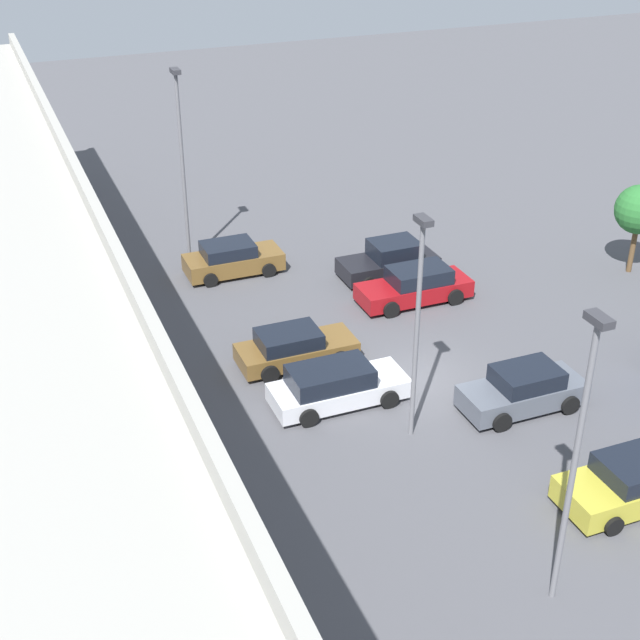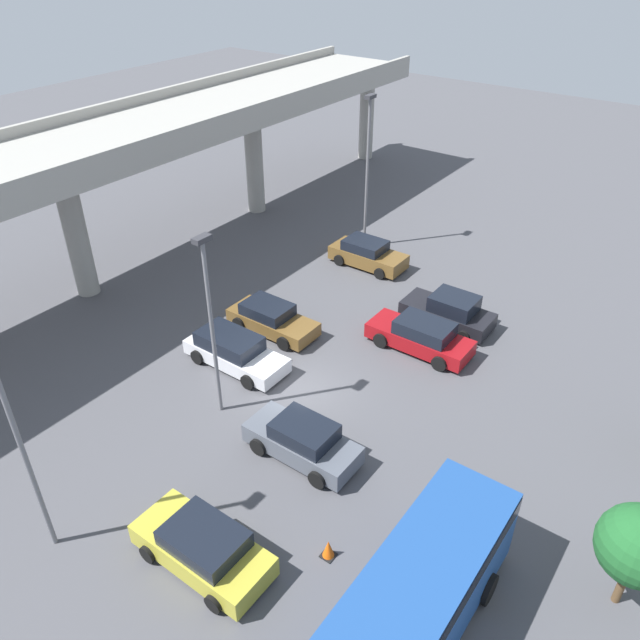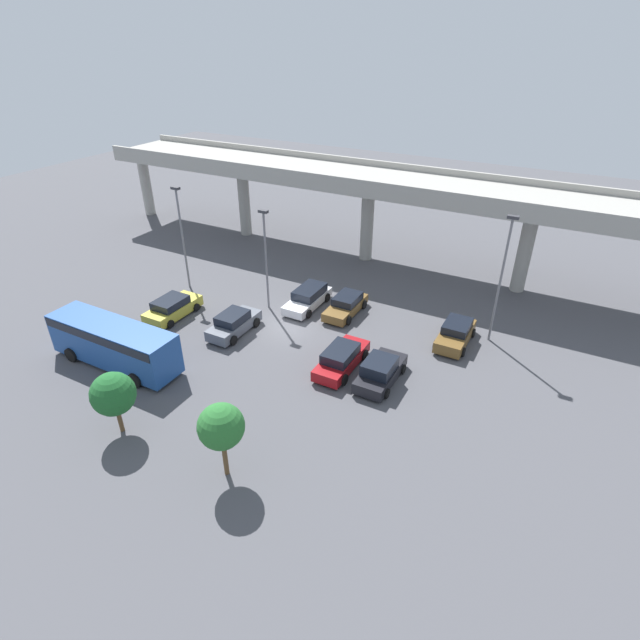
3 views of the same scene
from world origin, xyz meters
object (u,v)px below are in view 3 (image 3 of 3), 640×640
(parked_car_6, at_px, (456,333))
(lamp_post_by_overpass, at_px, (182,231))
(parked_car_1, at_px, (234,323))
(tree_front_centre, at_px, (221,427))
(tree_front_left, at_px, (113,394))
(parked_car_4, at_px, (341,358))
(parked_car_2, at_px, (308,298))
(traffic_cone, at_px, (170,339))
(lamp_post_near_aisle, at_px, (266,252))
(lamp_post_mid_lot, at_px, (502,272))
(parked_car_0, at_px, (173,308))
(parked_car_3, at_px, (346,305))
(parked_car_5, at_px, (380,371))
(shuttle_bus, at_px, (113,341))

(parked_car_6, height_order, lamp_post_by_overpass, lamp_post_by_overpass)
(parked_car_1, relative_size, tree_front_centre, 1.06)
(parked_car_6, distance_m, tree_front_left, 21.87)
(parked_car_4, bearing_deg, tree_front_left, 143.98)
(parked_car_4, distance_m, parked_car_6, 8.49)
(parked_car_2, height_order, traffic_cone, parked_car_2)
(lamp_post_near_aisle, bearing_deg, lamp_post_mid_lot, 11.90)
(lamp_post_by_overpass, bearing_deg, parked_car_0, -62.38)
(parked_car_3, bearing_deg, lamp_post_near_aisle, -70.38)
(parked_car_3, bearing_deg, parked_car_5, 39.79)
(parked_car_3, bearing_deg, parked_car_2, -82.59)
(parked_car_6, bearing_deg, tree_front_left, -37.87)
(parked_car_2, distance_m, parked_car_6, 11.47)
(tree_front_left, bearing_deg, shuttle_bus, 139.35)
(parked_car_4, relative_size, shuttle_bus, 0.53)
(parked_car_2, height_order, tree_front_left, tree_front_left)
(parked_car_5, bearing_deg, parked_car_3, 39.79)
(shuttle_bus, distance_m, tree_front_centre, 12.63)
(parked_car_2, distance_m, parked_car_5, 10.65)
(shuttle_bus, bearing_deg, parked_car_0, -79.74)
(parked_car_5, height_order, parked_car_6, parked_car_5)
(parked_car_2, height_order, parked_car_3, parked_car_2)
(parked_car_6, height_order, shuttle_bus, shuttle_bus)
(parked_car_1, xyz_separation_m, traffic_cone, (-3.00, -3.30, -0.41))
(parked_car_0, xyz_separation_m, parked_car_5, (16.75, -0.04, 0.02))
(parked_car_6, height_order, traffic_cone, parked_car_6)
(parked_car_1, distance_m, lamp_post_mid_lot, 18.43)
(parked_car_2, relative_size, lamp_post_near_aisle, 0.62)
(parked_car_5, xyz_separation_m, shuttle_bus, (-15.60, -6.32, 1.00))
(shuttle_bus, distance_m, lamp_post_mid_lot, 25.22)
(traffic_cone, bearing_deg, lamp_post_mid_lot, 29.79)
(parked_car_3, xyz_separation_m, shuttle_bus, (-10.05, -12.98, 1.06))
(parked_car_2, distance_m, tree_front_centre, 17.50)
(parked_car_5, height_order, traffic_cone, parked_car_5)
(parked_car_1, xyz_separation_m, tree_front_left, (0.77, -11.03, 1.75))
(parked_car_2, relative_size, tree_front_left, 1.33)
(lamp_post_by_overpass, bearing_deg, tree_front_centre, -44.05)
(shuttle_bus, bearing_deg, parked_car_6, -145.13)
(lamp_post_near_aisle, bearing_deg, tree_front_left, -87.41)
(parked_car_1, bearing_deg, lamp_post_mid_lot, -64.62)
(parked_car_4, relative_size, lamp_post_by_overpass, 0.58)
(parked_car_0, distance_m, parked_car_4, 14.05)
(parked_car_4, bearing_deg, lamp_post_mid_lot, -43.66)
(parked_car_4, height_order, lamp_post_by_overpass, lamp_post_by_overpass)
(parked_car_1, height_order, parked_car_2, parked_car_1)
(tree_front_centre, bearing_deg, parked_car_1, 125.27)
(parked_car_6, bearing_deg, traffic_cone, -61.07)
(parked_car_0, xyz_separation_m, lamp_post_near_aisle, (5.53, 4.60, 3.85))
(traffic_cone, bearing_deg, parked_car_5, 11.65)
(parked_car_0, distance_m, lamp_post_mid_lot, 23.46)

